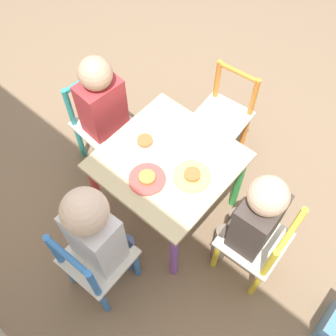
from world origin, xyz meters
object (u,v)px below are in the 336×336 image
at_px(plate_right, 145,142).
at_px(child_right, 105,109).
at_px(kids_table, 168,168).
at_px(plate_back, 147,179).
at_px(chair_yellow, 258,244).
at_px(child_back, 98,233).
at_px(chair_blue, 95,262).
at_px(chair_teal, 101,124).
at_px(chair_orange, 223,117).
at_px(child_left, 253,219).
at_px(plate_left, 192,176).

bearing_deg(plate_right, child_right, -7.03).
height_order(kids_table, plate_right, plate_right).
bearing_deg(plate_back, chair_yellow, -162.88).
bearing_deg(child_back, chair_yellow, -138.66).
bearing_deg(chair_blue, chair_yellow, -134.94).
xyz_separation_m(chair_teal, plate_right, (-0.36, 0.04, 0.20)).
bearing_deg(kids_table, chair_orange, -85.52).
xyz_separation_m(chair_blue, plate_right, (0.15, -0.49, 0.20)).
bearing_deg(chair_orange, child_left, -49.86).
xyz_separation_m(chair_teal, plate_back, (-0.49, 0.17, 0.20)).
relative_size(child_right, child_left, 1.00).
relative_size(kids_table, chair_yellow, 1.05).
relative_size(chair_yellow, plate_right, 3.39).
relative_size(chair_teal, child_right, 0.73).
bearing_deg(chair_yellow, chair_teal, -93.55).
xyz_separation_m(chair_teal, plate_left, (-0.62, 0.04, 0.20)).
bearing_deg(child_right, plate_left, -88.85).
bearing_deg(child_left, child_right, -93.55).
relative_size(child_back, child_left, 1.05).
distance_m(kids_table, child_back, 0.44).
bearing_deg(chair_teal, chair_blue, -131.52).
relative_size(child_back, child_right, 1.04).
bearing_deg(plate_right, chair_teal, -6.66).
relative_size(chair_yellow, plate_left, 3.39).
bearing_deg(chair_blue, child_right, -51.91).
bearing_deg(chair_blue, kids_table, -90.00).
bearing_deg(child_right, chair_orange, -35.77).
distance_m(chair_yellow, plate_back, 0.55).
bearing_deg(plate_left, chair_blue, 76.90).
distance_m(chair_blue, child_back, 0.21).
height_order(plate_back, plate_right, same).
bearing_deg(chair_orange, chair_teal, -139.68).
height_order(chair_teal, plate_left, chair_teal).
relative_size(kids_table, chair_teal, 1.05).
distance_m(chair_teal, child_right, 0.18).
bearing_deg(chair_teal, kids_table, -90.00).
xyz_separation_m(plate_back, plate_right, (0.13, -0.13, 0.00)).
height_order(plate_back, plate_left, same).
distance_m(chair_teal, plate_back, 0.56).
height_order(kids_table, chair_teal, chair_teal).
distance_m(chair_blue, chair_orange, 0.98).
height_order(chair_blue, child_back, child_back).
relative_size(plate_back, plate_left, 1.01).
relative_size(child_left, plate_right, 4.65).
distance_m(child_back, child_left, 0.61).
distance_m(chair_blue, chair_teal, 0.74).
relative_size(chair_teal, chair_orange, 1.00).
bearing_deg(chair_orange, kids_table, -90.00).
bearing_deg(kids_table, plate_back, 90.00).
distance_m(chair_yellow, plate_right, 0.66).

